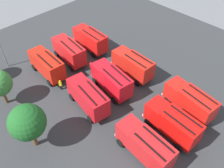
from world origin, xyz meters
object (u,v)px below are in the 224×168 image
(fire_truck_5, at_px, (69,51))
(fire_truck_2, at_px, (90,39))
(fire_truck_7, at_px, (88,97))
(firefighter_2, at_px, (156,142))
(tree_1, at_px, (27,122))
(fire_truck_0, at_px, (190,100))
(traffic_cone_2, at_px, (190,127))
(fire_truck_3, at_px, (172,122))
(lamppost, at_px, (1,48))
(fire_truck_1, at_px, (133,64))
(firefighter_0, at_px, (60,85))
(fire_truck_6, at_px, (145,145))
(traffic_cone_1, at_px, (160,147))
(firefighter_3, at_px, (37,51))
(traffic_cone_0, at_px, (184,94))
(firefighter_4, at_px, (91,66))
(fire_truck_8, at_px, (47,64))
(fire_truck_4, at_px, (112,80))

(fire_truck_5, bearing_deg, fire_truck_2, -81.94)
(fire_truck_5, xyz_separation_m, fire_truck_7, (-10.13, 4.54, 0.00))
(fire_truck_2, xyz_separation_m, firefighter_2, (-20.65, 7.72, -1.25))
(fire_truck_7, distance_m, tree_1, 8.70)
(fire_truck_0, distance_m, traffic_cone_2, 3.41)
(fire_truck_0, relative_size, fire_truck_3, 1.02)
(fire_truck_3, bearing_deg, lamppost, 20.64)
(fire_truck_5, distance_m, lamppost, 10.54)
(fire_truck_5, relative_size, tree_1, 1.15)
(fire_truck_1, distance_m, lamppost, 20.83)
(fire_truck_2, bearing_deg, firefighter_0, 118.04)
(fire_truck_6, height_order, traffic_cone_1, fire_truck_6)
(fire_truck_3, distance_m, traffic_cone_2, 3.33)
(fire_truck_5, distance_m, fire_truck_6, 20.71)
(firefighter_0, xyz_separation_m, firefighter_3, (9.90, -2.04, -0.01))
(firefighter_2, height_order, traffic_cone_0, firefighter_2)
(fire_truck_3, distance_m, firefighter_4, 16.13)
(fire_truck_7, distance_m, firefighter_2, 10.57)
(firefighter_0, xyz_separation_m, lamppost, (10.81, 3.12, 2.66))
(fire_truck_7, xyz_separation_m, fire_truck_8, (9.69, 0.07, 0.00))
(firefighter_3, xyz_separation_m, firefighter_4, (-9.85, -3.99, 0.01))
(fire_truck_7, xyz_separation_m, tree_1, (0.07, 8.42, 2.20))
(fire_truck_3, relative_size, firefighter_3, 4.26)
(firefighter_0, bearing_deg, fire_truck_2, 171.96)
(firefighter_3, xyz_separation_m, lamppost, (0.92, 5.17, 2.67))
(fire_truck_0, bearing_deg, tree_1, 67.76)
(traffic_cone_0, bearing_deg, firefighter_4, 23.17)
(fire_truck_0, height_order, traffic_cone_2, fire_truck_0)
(fire_truck_5, distance_m, firefighter_4, 4.71)
(traffic_cone_1, bearing_deg, lamppost, 11.37)
(firefighter_3, xyz_separation_m, traffic_cone_1, (-26.41, -0.33, -0.60))
(fire_truck_6, xyz_separation_m, tree_1, (10.09, 8.16, 2.20))
(firefighter_3, bearing_deg, fire_truck_1, -71.97)
(fire_truck_1, bearing_deg, traffic_cone_1, 148.55)
(fire_truck_3, relative_size, tree_1, 1.13)
(fire_truck_2, relative_size, firefighter_0, 4.22)
(fire_truck_4, distance_m, firefighter_4, 5.67)
(fire_truck_3, distance_m, lamppost, 28.12)
(fire_truck_3, height_order, traffic_cone_0, fire_truck_3)
(fire_truck_5, bearing_deg, fire_truck_8, 101.74)
(firefighter_2, distance_m, firefighter_4, 16.45)
(fire_truck_4, distance_m, firefighter_0, 7.67)
(traffic_cone_0, bearing_deg, firefighter_0, 40.97)
(fire_truck_5, relative_size, firefighter_4, 4.28)
(firefighter_2, bearing_deg, lamppost, 6.67)
(fire_truck_2, distance_m, firefighter_2, 22.08)
(fire_truck_3, height_order, tree_1, tree_1)
(fire_truck_0, xyz_separation_m, fire_truck_3, (-0.44, 4.60, 0.00))
(firefighter_4, height_order, lamppost, lamppost)
(firefighter_2, bearing_deg, fire_truck_0, -91.77)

